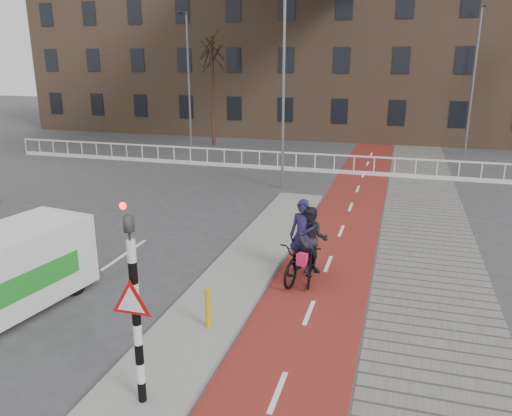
# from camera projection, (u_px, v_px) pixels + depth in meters

# --- Properties ---
(ground) EXTENTS (120.00, 120.00, 0.00)m
(ground) POSITION_uv_depth(u_px,v_px,m) (218.00, 349.00, 10.12)
(ground) COLOR #38383A
(ground) RESTS_ON ground
(bike_lane) EXTENTS (2.50, 60.00, 0.01)m
(bike_lane) POSITION_uv_depth(u_px,v_px,m) (348.00, 214.00, 18.91)
(bike_lane) COLOR maroon
(bike_lane) RESTS_ON ground
(sidewalk) EXTENTS (3.00, 60.00, 0.01)m
(sidewalk) POSITION_uv_depth(u_px,v_px,m) (425.00, 221.00, 18.15)
(sidewalk) COLOR slate
(sidewalk) RESTS_ON ground
(curb_island) EXTENTS (1.80, 16.00, 0.12)m
(curb_island) POSITION_uv_depth(u_px,v_px,m) (245.00, 267.00, 13.97)
(curb_island) COLOR gray
(curb_island) RESTS_ON ground
(traffic_signal) EXTENTS (0.80, 0.80, 3.68)m
(traffic_signal) POSITION_uv_depth(u_px,v_px,m) (134.00, 301.00, 7.85)
(traffic_signal) COLOR black
(traffic_signal) RESTS_ON curb_island
(bollard) EXTENTS (0.12, 0.12, 0.90)m
(bollard) POSITION_uv_depth(u_px,v_px,m) (208.00, 308.00, 10.59)
(bollard) COLOR #CBA30B
(bollard) RESTS_ON curb_island
(cyclist_near) EXTENTS (1.15, 2.23, 2.18)m
(cyclist_near) POSITION_uv_depth(u_px,v_px,m) (302.00, 253.00, 13.14)
(cyclist_near) COLOR black
(cyclist_near) RESTS_ON bike_lane
(cyclist_far) EXTENTS (0.92, 1.92, 2.00)m
(cyclist_far) POSITION_uv_depth(u_px,v_px,m) (311.00, 251.00, 13.04)
(cyclist_far) COLOR black
(cyclist_far) RESTS_ON bike_lane
(railing) EXTENTS (28.00, 0.10, 0.99)m
(railing) POSITION_uv_depth(u_px,v_px,m) (242.00, 162.00, 27.01)
(railing) COLOR silver
(railing) RESTS_ON ground
(townhouse_row) EXTENTS (46.00, 10.00, 15.90)m
(townhouse_row) POSITION_uv_depth(u_px,v_px,m) (326.00, 30.00, 38.12)
(townhouse_row) COLOR #7F6047
(townhouse_row) RESTS_ON ground
(tree_mid) EXTENTS (0.26, 0.26, 7.09)m
(tree_mid) POSITION_uv_depth(u_px,v_px,m) (213.00, 92.00, 33.07)
(tree_mid) COLOR black
(tree_mid) RESTS_ON ground
(streetlight_near) EXTENTS (0.12, 0.12, 8.95)m
(streetlight_near) POSITION_uv_depth(u_px,v_px,m) (284.00, 88.00, 21.47)
(streetlight_near) COLOR slate
(streetlight_near) RESTS_ON ground
(streetlight_left) EXTENTS (0.12, 0.12, 8.29)m
(streetlight_left) POSITION_uv_depth(u_px,v_px,m) (189.00, 85.00, 29.99)
(streetlight_left) COLOR slate
(streetlight_left) RESTS_ON ground
(streetlight_right) EXTENTS (0.12, 0.12, 8.62)m
(streetlight_right) POSITION_uv_depth(u_px,v_px,m) (473.00, 83.00, 29.50)
(streetlight_right) COLOR slate
(streetlight_right) RESTS_ON ground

